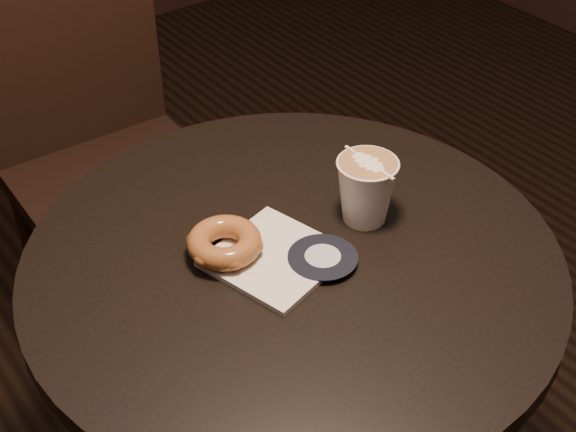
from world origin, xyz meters
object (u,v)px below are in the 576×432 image
at_px(pastry_bag, 275,258).
at_px(doughnut, 225,242).
at_px(chair, 93,119).
at_px(cafe_table, 292,357).
at_px(latte_cup, 366,191).

relative_size(pastry_bag, doughnut, 1.52).
bearing_deg(chair, pastry_bag, -94.62).
bearing_deg(cafe_table, latte_cup, 0.03).
distance_m(cafe_table, chair, 0.76).
xyz_separation_m(cafe_table, latte_cup, (0.12, 0.00, 0.25)).
relative_size(chair, latte_cup, 10.86).
xyz_separation_m(chair, doughnut, (-0.13, -0.71, 0.21)).
distance_m(pastry_bag, doughnut, 0.07).
distance_m(cafe_table, doughnut, 0.24).
height_order(chair, doughnut, chair).
xyz_separation_m(chair, pastry_bag, (-0.08, -0.76, 0.19)).
relative_size(chair, doughnut, 10.43).
height_order(cafe_table, latte_cup, latte_cup).
height_order(chair, latte_cup, chair).
bearing_deg(cafe_table, chair, 85.86).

